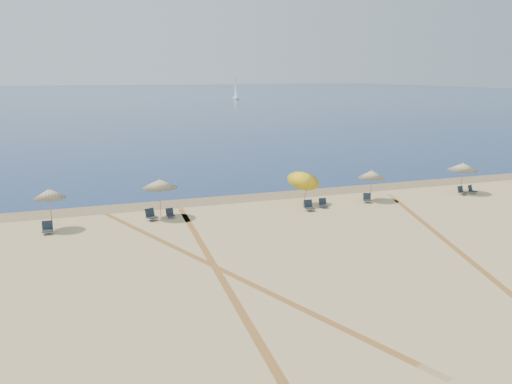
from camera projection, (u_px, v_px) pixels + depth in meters
ground at (461, 357)px, 17.32m from camera, size 160.00×160.00×0.00m
ocean at (94, 95)px, 224.11m from camera, size 500.00×500.00×0.00m
wet_sand at (238, 198)px, 39.38m from camera, size 500.00×500.00×0.00m
umbrella_1 at (49, 194)px, 31.06m from camera, size 1.86×1.86×2.51m
umbrella_2 at (160, 184)px, 33.68m from camera, size 2.29×2.29×2.54m
umbrella_3 at (304, 178)px, 36.96m from camera, size 2.27×2.29×2.70m
umbrella_4 at (372, 174)px, 38.26m from camera, size 1.95×1.95×2.28m
umbrella_5 at (463, 167)px, 40.71m from camera, size 2.31×2.31×2.39m
chair_2 at (48, 228)px, 30.60m from camera, size 0.60×0.70×0.71m
chair_3 at (151, 215)px, 33.38m from camera, size 0.82×0.88×0.73m
chair_4 at (170, 214)px, 33.99m from camera, size 0.55×0.62×0.59m
chair_5 at (309, 206)px, 35.73m from camera, size 0.62×0.71×0.70m
chair_6 at (323, 203)px, 36.56m from camera, size 0.59×0.67×0.63m
chair_7 at (367, 198)px, 37.98m from camera, size 0.76×0.81×0.66m
chair_8 at (462, 191)px, 40.41m from camera, size 0.64×0.71×0.65m
chair_9 at (472, 190)px, 40.86m from camera, size 0.70×0.75×0.63m
sailboat_1 at (235, 93)px, 190.39m from camera, size 1.41×5.15×7.63m
tire_tracks at (296, 265)px, 25.62m from camera, size 48.81×41.80×0.00m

